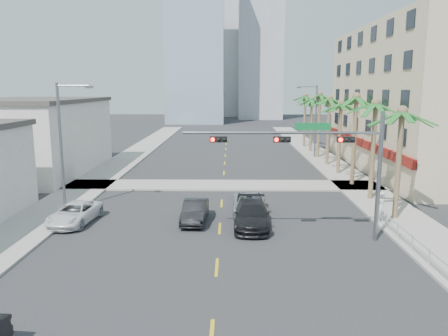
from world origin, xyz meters
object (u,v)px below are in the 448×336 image
traffic_signal_mast (323,153)px  car_lane_center (250,204)px  car_parked_far (75,213)px  pedestrian (381,207)px  car_lane_left (195,211)px  car_lane_right (252,215)px

traffic_signal_mast → car_lane_center: bearing=125.5°
car_parked_far → car_lane_center: size_ratio=0.96×
traffic_signal_mast → pedestrian: bearing=34.5°
traffic_signal_mast → car_lane_left: bearing=155.3°
car_lane_left → pedestrian: pedestrian is taller
traffic_signal_mast → car_lane_left: (-7.44, 3.42, -4.35)m
traffic_signal_mast → car_lane_right: size_ratio=2.09×
pedestrian → car_lane_center: bearing=-52.5°
car_lane_right → pedestrian: (8.30, 0.68, 0.36)m
car_parked_far → car_lane_center: car_lane_center is taller
car_lane_left → car_lane_right: bearing=-13.3°
car_lane_left → car_lane_right: (3.66, -1.00, 0.06)m
car_lane_left → car_lane_center: (3.66, 1.88, -0.01)m
traffic_signal_mast → car_parked_far: traffic_signal_mast is taller
car_lane_center → car_lane_right: (0.00, -2.88, 0.08)m
car_parked_far → car_lane_right: (11.40, -0.56, 0.11)m
car_lane_right → car_parked_far: bearing=179.2°
traffic_signal_mast → pedestrian: (4.52, 3.11, -3.93)m
traffic_signal_mast → car_lane_left: traffic_signal_mast is taller
car_lane_right → pedestrian: pedestrian is taller
car_lane_center → car_lane_right: 2.88m
car_lane_right → pedestrian: size_ratio=2.72×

